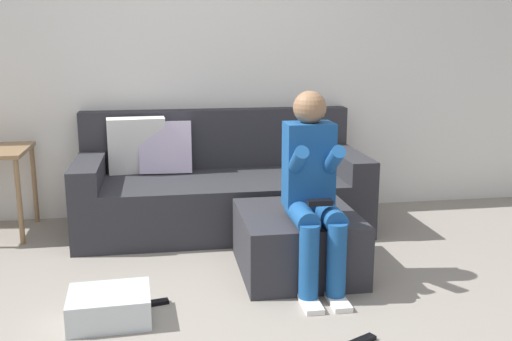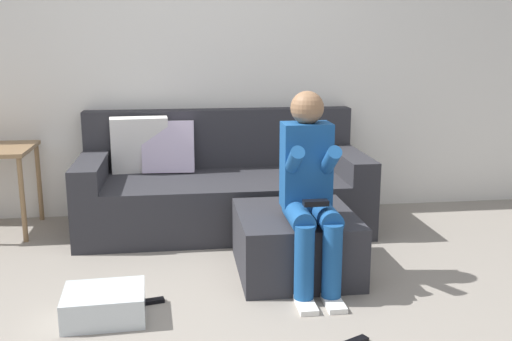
# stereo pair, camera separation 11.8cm
# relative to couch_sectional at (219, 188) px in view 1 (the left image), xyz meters

# --- Properties ---
(ground_plane) EXTENTS (8.30, 8.30, 0.00)m
(ground_plane) POSITION_rel_couch_sectional_xyz_m (-0.08, -1.67, -0.30)
(ground_plane) COLOR gray
(wall_back) EXTENTS (6.39, 0.10, 2.51)m
(wall_back) POSITION_rel_couch_sectional_xyz_m (-0.08, 0.45, 0.95)
(wall_back) COLOR silver
(wall_back) RESTS_ON ground_plane
(couch_sectional) EXTENTS (2.16, 0.94, 0.88)m
(couch_sectional) POSITION_rel_couch_sectional_xyz_m (0.00, 0.00, 0.00)
(couch_sectional) COLOR #2D2D33
(couch_sectional) RESTS_ON ground_plane
(ottoman) EXTENTS (0.72, 0.79, 0.39)m
(ottoman) POSITION_rel_couch_sectional_xyz_m (0.39, -1.01, -0.11)
(ottoman) COLOR #2D2D33
(ottoman) RESTS_ON ground_plane
(person_seated) EXTENTS (0.29, 0.62, 1.15)m
(person_seated) POSITION_rel_couch_sectional_xyz_m (0.43, -1.21, 0.31)
(person_seated) COLOR #194C8C
(person_seated) RESTS_ON ground_plane
(storage_bin) EXTENTS (0.43, 0.36, 0.16)m
(storage_bin) POSITION_rel_couch_sectional_xyz_m (-0.73, -1.50, -0.22)
(storage_bin) COLOR silver
(storage_bin) RESTS_ON ground_plane
(remote_near_ottoman) EXTENTS (0.16, 0.11, 0.02)m
(remote_near_ottoman) POSITION_rel_couch_sectional_xyz_m (0.50, -1.94, -0.29)
(remote_near_ottoman) COLOR black
(remote_near_ottoman) RESTS_ON ground_plane
(remote_by_storage_bin) EXTENTS (0.20, 0.09, 0.02)m
(remote_by_storage_bin) POSITION_rel_couch_sectional_xyz_m (-0.52, -1.35, -0.29)
(remote_by_storage_bin) COLOR black
(remote_by_storage_bin) RESTS_ON ground_plane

